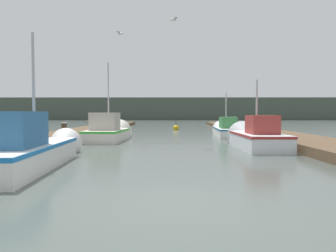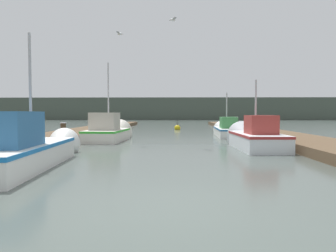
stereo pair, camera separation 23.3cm
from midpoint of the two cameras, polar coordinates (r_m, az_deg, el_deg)
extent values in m
plane|color=#47514C|center=(5.12, -0.47, -15.27)|extent=(200.00, 200.00, 0.00)
cube|color=brown|center=(21.88, -16.63, -1.21)|extent=(2.98, 40.00, 0.37)
cube|color=brown|center=(21.84, 17.12, -1.23)|extent=(2.98, 40.00, 0.37)
cube|color=#424C42|center=(73.34, 0.38, 3.22)|extent=(120.00, 16.00, 4.96)
cube|color=silver|center=(9.24, -25.51, -5.32)|extent=(1.63, 5.00, 0.69)
cube|color=#196DBA|center=(9.20, -25.54, -3.57)|extent=(1.66, 5.03, 0.10)
cone|color=silver|center=(12.04, -20.07, -3.46)|extent=(1.32, 1.15, 1.26)
cube|color=#2D6699|center=(8.60, -27.16, -0.55)|extent=(1.00, 1.75, 0.91)
cylinder|color=#B2B2B7|center=(9.52, -24.88, 6.56)|extent=(0.08, 0.08, 3.17)
cube|color=silver|center=(13.50, 16.34, -2.77)|extent=(1.75, 3.86, 0.69)
cube|color=maroon|center=(13.48, 16.36, -1.56)|extent=(1.78, 3.89, 0.10)
cone|color=silver|center=(15.71, 13.90, -2.01)|extent=(1.61, 0.79, 1.59)
cube|color=#99332D|center=(13.00, 16.99, 0.26)|extent=(1.13, 1.28, 0.77)
cylinder|color=#B2B2B7|center=(13.73, 16.07, 3.62)|extent=(0.08, 0.08, 2.32)
cube|color=silver|center=(16.87, -11.86, -1.76)|extent=(1.99, 3.79, 0.65)
cube|color=green|center=(16.85, -11.87, -0.86)|extent=(2.02, 3.82, 0.10)
cone|color=silver|center=(19.09, -9.99, -1.25)|extent=(1.73, 1.01, 1.68)
cube|color=#B2AD9E|center=(16.39, -12.32, 0.89)|extent=(1.45, 1.42, 0.93)
cylinder|color=#B2B2B7|center=(17.12, -11.67, 5.61)|extent=(0.08, 0.08, 3.71)
cube|color=silver|center=(20.46, 10.76, -1.12)|extent=(1.61, 4.73, 0.57)
cube|color=#256097|center=(20.45, 10.77, -0.48)|extent=(1.64, 4.77, 0.10)
cone|color=silver|center=(23.23, 9.85, -0.68)|extent=(1.36, 0.97, 1.32)
cube|color=#387A42|center=(19.85, 11.00, 0.65)|extent=(1.06, 1.59, 0.73)
cylinder|color=#B2B2B7|center=(20.77, 10.67, 3.00)|extent=(0.08, 0.08, 2.37)
cylinder|color=#473523|center=(14.26, -19.62, -1.71)|extent=(0.24, 0.24, 1.10)
cylinder|color=silver|center=(14.23, -19.65, 0.58)|extent=(0.27, 0.27, 0.04)
cylinder|color=#473523|center=(24.14, 12.39, 0.18)|extent=(0.24, 0.24, 1.22)
cylinder|color=silver|center=(24.13, 12.40, 1.67)|extent=(0.28, 0.28, 0.04)
cylinder|color=#473523|center=(10.76, -26.73, -3.64)|extent=(0.27, 0.27, 0.92)
cylinder|color=silver|center=(10.72, -26.78, -1.09)|extent=(0.31, 0.31, 0.04)
sphere|color=gold|center=(27.96, 1.28, -0.38)|extent=(0.57, 0.57, 0.57)
cylinder|color=black|center=(27.94, 1.28, 0.71)|extent=(0.06, 0.06, 0.50)
ellipsoid|color=white|center=(15.98, -9.51, 16.95)|extent=(0.31, 0.21, 0.12)
cube|color=gray|center=(16.11, -9.29, 16.91)|extent=(0.19, 0.30, 0.07)
cube|color=gray|center=(15.87, -9.74, 17.13)|extent=(0.19, 0.30, 0.07)
ellipsoid|color=white|center=(15.02, 0.60, 19.55)|extent=(0.31, 0.26, 0.12)
cube|color=gray|center=(14.91, 0.87, 19.76)|extent=(0.24, 0.30, 0.07)
cube|color=gray|center=(15.14, 0.33, 19.49)|extent=(0.24, 0.30, 0.07)
camera|label=1|loc=(0.12, -90.38, -0.02)|focal=32.00mm
camera|label=2|loc=(0.12, 89.62, 0.02)|focal=32.00mm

